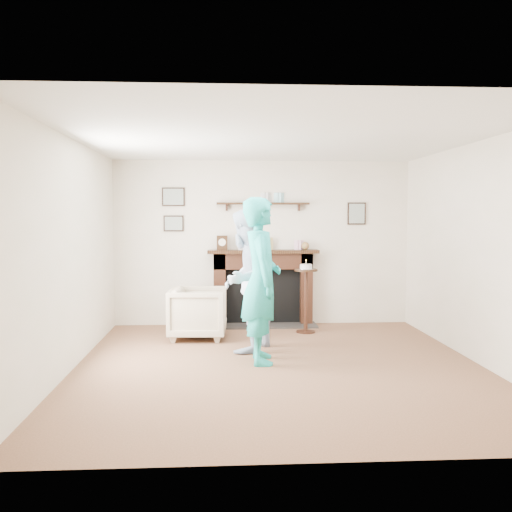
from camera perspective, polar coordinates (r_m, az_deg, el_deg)
The scene contains 6 objects.
ground at distance 6.44m, azimuth 2.31°, elevation -10.93°, with size 5.00×5.00×0.00m, color brown.
room_shell at distance 6.91m, azimuth 1.76°, elevation 3.70°, with size 4.54×5.02×2.52m.
armchair at distance 7.87m, azimuth -5.78°, elevation -8.18°, with size 0.75×0.77×0.70m, color #C3AE91.
man at distance 7.13m, azimuth -1.05°, elevation -9.46°, with size 0.85×0.66×1.75m, color silver.
woman at distance 6.61m, azimuth 0.51°, elevation -10.53°, with size 0.68×0.45×1.87m, color #20A7B6.
pedestal_table at distance 8.15m, azimuth 5.01°, elevation -3.19°, with size 0.33×0.33×1.04m.
Camera 1 is at (-0.64, -6.19, 1.66)m, focal length 40.00 mm.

